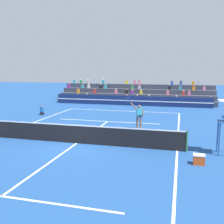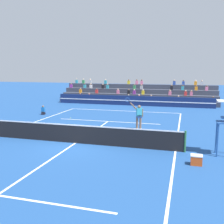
# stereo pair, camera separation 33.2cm
# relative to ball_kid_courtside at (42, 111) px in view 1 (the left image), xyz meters

# --- Properties ---
(ground_plane) EXTENTS (120.00, 120.00, 0.00)m
(ground_plane) POSITION_rel_ball_kid_courtside_xyz_m (6.63, -7.86, -0.33)
(ground_plane) COLOR navy
(court_lines) EXTENTS (11.10, 23.90, 0.01)m
(court_lines) POSITION_rel_ball_kid_courtside_xyz_m (6.63, -7.86, -0.33)
(court_lines) COLOR white
(court_lines) RESTS_ON ground
(tennis_net) EXTENTS (12.00, 0.10, 1.10)m
(tennis_net) POSITION_rel_ball_kid_courtside_xyz_m (6.63, -7.86, 0.21)
(tennis_net) COLOR #2D6B38
(tennis_net) RESTS_ON ground
(sponsor_banner_wall) EXTENTS (18.00, 0.26, 1.10)m
(sponsor_banner_wall) POSITION_rel_ball_kid_courtside_xyz_m (6.63, 8.25, 0.22)
(sponsor_banner_wall) COLOR navy
(sponsor_banner_wall) RESTS_ON ground
(bleacher_stand) EXTENTS (19.11, 3.80, 2.83)m
(bleacher_stand) POSITION_rel_ball_kid_courtside_xyz_m (6.63, 11.42, 0.51)
(bleacher_stand) COLOR #383D4C
(bleacher_stand) RESTS_ON ground
(ball_kid_courtside) EXTENTS (0.30, 0.36, 0.84)m
(ball_kid_courtside) POSITION_rel_ball_kid_courtside_xyz_m (0.00, 0.00, 0.00)
(ball_kid_courtside) COLOR black
(ball_kid_courtside) RESTS_ON ground
(tennis_player) EXTENTS (1.20, 0.66, 2.31)m
(tennis_player) POSITION_rel_ball_kid_courtside_xyz_m (9.47, -3.63, 0.65)
(tennis_player) COLOR brown
(tennis_player) RESTS_ON ground
(tennis_ball) EXTENTS (0.07, 0.07, 0.07)m
(tennis_ball) POSITION_rel_ball_kid_courtside_xyz_m (3.19, -1.02, -0.30)
(tennis_ball) COLOR #C6DB33
(tennis_ball) RESTS_ON ground
(equipment_cooler) EXTENTS (0.50, 0.38, 0.45)m
(equipment_cooler) POSITION_rel_ball_kid_courtside_xyz_m (13.08, -9.56, -0.10)
(equipment_cooler) COLOR #D84C19
(equipment_cooler) RESTS_ON ground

